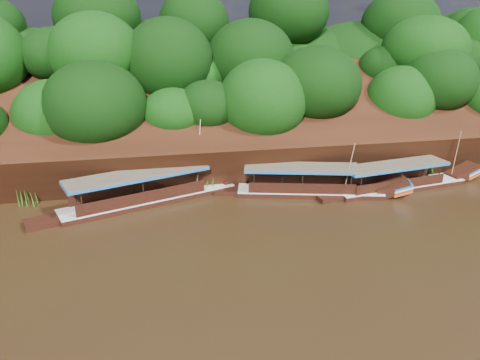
# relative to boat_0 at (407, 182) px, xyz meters

# --- Properties ---
(ground) EXTENTS (160.00, 160.00, 0.00)m
(ground) POSITION_rel_boat_0_xyz_m (-10.59, -7.13, -0.50)
(ground) COLOR black
(ground) RESTS_ON ground
(riverbank) EXTENTS (120.00, 30.06, 19.40)m
(riverbank) POSITION_rel_boat_0_xyz_m (-10.60, 15.60, 1.38)
(riverbank) COLOR black
(riverbank) RESTS_ON ground
(boat_0) EXTENTS (13.86, 4.02, 5.13)m
(boat_0) POSITION_rel_boat_0_xyz_m (0.00, 0.00, 0.00)
(boat_0) COLOR black
(boat_0) RESTS_ON ground
(boat_1) EXTENTS (13.71, 5.11, 4.96)m
(boat_1) POSITION_rel_boat_0_xyz_m (-7.78, -0.04, 0.03)
(boat_1) COLOR black
(boat_1) RESTS_ON ground
(boat_2) EXTENTS (15.88, 7.47, 6.31)m
(boat_2) POSITION_rel_boat_0_xyz_m (-20.26, 1.19, 0.07)
(boat_2) COLOR black
(boat_2) RESTS_ON ground
(reeds) EXTENTS (49.12, 2.19, 2.03)m
(reeds) POSITION_rel_boat_0_xyz_m (-14.59, 2.39, 0.36)
(reeds) COLOR #2A6018
(reeds) RESTS_ON ground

